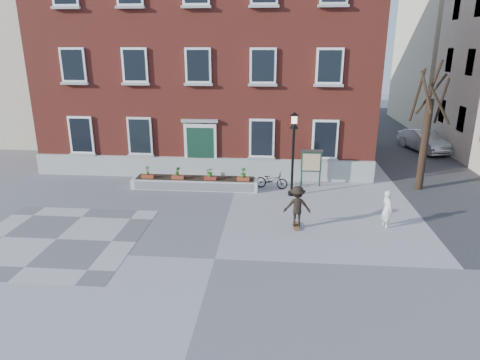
# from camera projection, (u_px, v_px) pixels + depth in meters

# --- Properties ---
(ground) EXTENTS (100.00, 100.00, 0.00)m
(ground) POSITION_uv_depth(u_px,v_px,m) (215.00, 259.00, 14.23)
(ground) COLOR gray
(ground) RESTS_ON ground
(checker_patch) EXTENTS (6.00, 6.00, 0.01)m
(checker_patch) POSITION_uv_depth(u_px,v_px,m) (57.00, 239.00, 15.66)
(checker_patch) COLOR #59585B
(checker_patch) RESTS_ON ground
(distant_building) EXTENTS (10.00, 12.00, 13.00)m
(distant_building) POSITION_uv_depth(u_px,v_px,m) (17.00, 48.00, 32.68)
(distant_building) COLOR beige
(distant_building) RESTS_ON ground
(bicycle) EXTENTS (1.68, 0.81, 0.85)m
(bicycle) POSITION_uv_depth(u_px,v_px,m) (271.00, 180.00, 21.03)
(bicycle) COLOR black
(bicycle) RESTS_ON ground
(parked_car) EXTENTS (2.51, 4.47, 1.40)m
(parked_car) POSITION_uv_depth(u_px,v_px,m) (424.00, 141.00, 28.24)
(parked_car) COLOR #B2B4B7
(parked_car) RESTS_ON ground
(bystander) EXTENTS (0.50, 0.63, 1.49)m
(bystander) POSITION_uv_depth(u_px,v_px,m) (387.00, 209.00, 16.52)
(bystander) COLOR silver
(bystander) RESTS_ON ground
(brick_building) EXTENTS (18.40, 10.85, 12.60)m
(brick_building) POSITION_uv_depth(u_px,v_px,m) (213.00, 53.00, 25.72)
(brick_building) COLOR maroon
(brick_building) RESTS_ON ground
(planter_assembly) EXTENTS (6.20, 1.12, 1.15)m
(planter_assembly) POSITION_uv_depth(u_px,v_px,m) (195.00, 182.00, 21.10)
(planter_assembly) COLOR silver
(planter_assembly) RESTS_ON ground
(bare_tree) EXTENTS (1.83, 1.83, 6.16)m
(bare_tree) POSITION_uv_depth(u_px,v_px,m) (426.00, 133.00, 20.23)
(bare_tree) COLOR #2F2015
(bare_tree) RESTS_ON ground
(lamp_post) EXTENTS (0.40, 0.40, 3.93)m
(lamp_post) POSITION_uv_depth(u_px,v_px,m) (293.00, 143.00, 19.42)
(lamp_post) COLOR black
(lamp_post) RESTS_ON ground
(notice_board) EXTENTS (1.10, 0.16, 1.87)m
(notice_board) POSITION_uv_depth(u_px,v_px,m) (311.00, 162.00, 21.12)
(notice_board) COLOR #1B3625
(notice_board) RESTS_ON ground
(skateboarder) EXTENTS (1.06, 0.78, 1.69)m
(skateboarder) POSITION_uv_depth(u_px,v_px,m) (297.00, 206.00, 16.42)
(skateboarder) COLOR brown
(skateboarder) RESTS_ON ground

